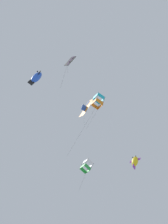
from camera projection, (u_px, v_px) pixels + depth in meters
name	position (u px, v px, depth m)	size (l,w,h in m)	color
kite_box_mid_left	(98.00, 101.00, 39.64)	(2.32, 1.96, 5.41)	#1EB2C6
kite_delta_near_right	(86.00, 108.00, 41.94)	(3.65, 3.72, 8.98)	orange
kite_fish_near_left	(36.00, 77.00, 41.76)	(2.01, 1.79, 2.63)	blue
kite_fish_far_centre	(135.00, 161.00, 34.21)	(1.14, 1.21, 1.78)	yellow
kite_box_low_drifter	(87.00, 166.00, 41.89)	(1.84, 1.42, 4.35)	white
kite_diamond_upper_right	(70.00, 61.00, 37.13)	(1.36, 1.87, 5.55)	black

